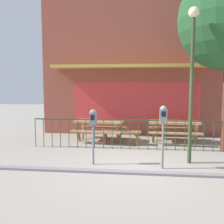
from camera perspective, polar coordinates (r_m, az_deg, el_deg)
name	(u,v)px	position (r m, az deg, el deg)	size (l,w,h in m)	color
ground	(133,166)	(6.82, 4.56, -11.76)	(40.00, 40.00, 0.00)	gray
pub_storefront	(137,65)	(10.94, 5.47, 10.35)	(7.93, 1.30, 5.87)	#522E24
patio_fence_front	(134,129)	(8.33, 4.99, -3.79)	(6.68, 0.04, 0.97)	#244126
picnic_table_left	(100,125)	(9.53, -2.73, -2.85)	(1.95, 1.57, 0.79)	#A16E47
picnic_table_right	(174,126)	(9.55, 13.59, -3.00)	(1.86, 1.44, 0.79)	#A2754C
patio_bench	(121,135)	(9.05, 2.00, -5.00)	(1.42, 0.42, 0.48)	olive
parking_meter_near	(163,120)	(6.43, 11.27, -1.80)	(0.18, 0.17, 1.58)	slate
parking_meter_far	(93,122)	(6.69, -4.23, -2.24)	(0.18, 0.17, 1.45)	slate
street_lamp	(192,63)	(7.05, 17.32, 10.22)	(0.28, 0.28, 4.04)	#324326
curb_edge	(132,174)	(6.26, 4.38, -13.41)	(11.10, 0.20, 0.11)	gray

